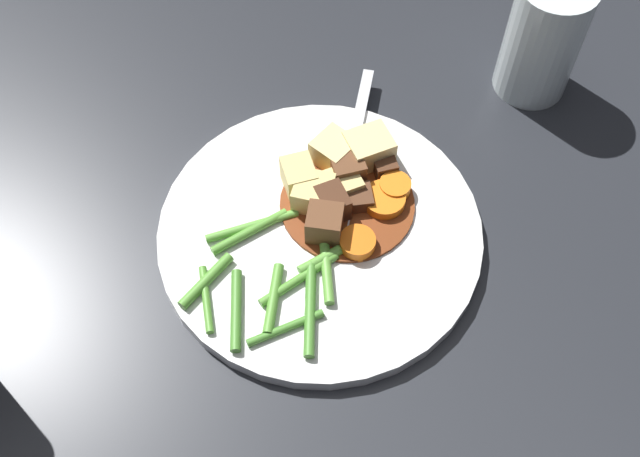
{
  "coord_description": "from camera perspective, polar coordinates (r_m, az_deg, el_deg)",
  "views": [
    {
      "loc": [
        -0.2,
        -0.26,
        0.54
      ],
      "look_at": [
        0.0,
        0.0,
        0.01
      ],
      "focal_mm": 42.27,
      "sensor_mm": 36.0,
      "label": 1
    }
  ],
  "objects": [
    {
      "name": "potato_chunk_1",
      "position": [
        0.63,
        1.79,
        3.34
      ],
      "size": [
        0.03,
        0.03,
        0.02
      ],
      "primitive_type": "cube",
      "rotation": [
        0.0,
        0.0,
        4.47
      ],
      "color": "#E5CC7A",
      "rests_on": "dinner_plate"
    },
    {
      "name": "green_bean_6",
      "position": [
        0.61,
        -5.34,
        -0.24
      ],
      "size": [
        0.07,
        0.01,
        0.01
      ],
      "primitive_type": "cylinder",
      "rotation": [
        0.0,
        1.57,
        -0.07
      ],
      "color": "#599E38",
      "rests_on": "dinner_plate"
    },
    {
      "name": "green_bean_5",
      "position": [
        0.58,
        -0.75,
        -6.1
      ],
      "size": [
        0.05,
        0.07,
        0.01
      ],
      "primitive_type": "cylinder",
      "rotation": [
        0.0,
        1.57,
        0.91
      ],
      "color": "#4C8E33",
      "rests_on": "dinner_plate"
    },
    {
      "name": "green_bean_3",
      "position": [
        0.59,
        -1.59,
        -3.84
      ],
      "size": [
        0.07,
        0.01,
        0.01
      ],
      "primitive_type": "cylinder",
      "rotation": [
        0.0,
        1.57,
        -0.02
      ],
      "color": "#599E38",
      "rests_on": "dinner_plate"
    },
    {
      "name": "dinner_plate",
      "position": [
        0.62,
        0.0,
        -0.34
      ],
      "size": [
        0.27,
        0.27,
        0.01
      ],
      "primitive_type": "cylinder",
      "color": "white",
      "rests_on": "ground_plane"
    },
    {
      "name": "ground_plane",
      "position": [
        0.63,
        0.0,
        -0.67
      ],
      "size": [
        3.0,
        3.0,
        0.0
      ],
      "primitive_type": "plane",
      "color": "#26282D"
    },
    {
      "name": "green_bean_2",
      "position": [
        0.59,
        -8.52,
        -5.45
      ],
      "size": [
        0.03,
        0.05,
        0.01
      ],
      "primitive_type": "cylinder",
      "rotation": [
        0.0,
        1.57,
        1.11
      ],
      "color": "#599E38",
      "rests_on": "dinner_plate"
    },
    {
      "name": "green_bean_10",
      "position": [
        0.6,
        0.68,
        -2.05
      ],
      "size": [
        0.06,
        0.01,
        0.01
      ],
      "primitive_type": "cylinder",
      "rotation": [
        0.0,
        1.57,
        -0.1
      ],
      "color": "#66AD42",
      "rests_on": "dinner_plate"
    },
    {
      "name": "green_bean_1",
      "position": [
        0.6,
        0.44,
        -2.45
      ],
      "size": [
        0.05,
        0.07,
        0.01
      ],
      "primitive_type": "cylinder",
      "rotation": [
        0.0,
        1.57,
        1.0
      ],
      "color": "#66AD42",
      "rests_on": "dinner_plate"
    },
    {
      "name": "green_bean_0",
      "position": [
        0.6,
        -8.62,
        -3.94
      ],
      "size": [
        0.06,
        0.02,
        0.01
      ],
      "primitive_type": "cylinder",
      "rotation": [
        0.0,
        1.57,
        0.26
      ],
      "color": "#599E38",
      "rests_on": "dinner_plate"
    },
    {
      "name": "carrot_slice_1",
      "position": [
        0.63,
        4.87,
        2.13
      ],
      "size": [
        0.04,
        0.04,
        0.01
      ],
      "primitive_type": "cylinder",
      "rotation": [
        0.0,
        0.0,
        6.1
      ],
      "color": "orange",
      "rests_on": "dinner_plate"
    },
    {
      "name": "carrot_slice_0",
      "position": [
        0.6,
        2.85,
        -1.11
      ],
      "size": [
        0.04,
        0.04,
        0.01
      ],
      "primitive_type": "cylinder",
      "rotation": [
        0.0,
        0.0,
        5.3
      ],
      "color": "orange",
      "rests_on": "dinner_plate"
    },
    {
      "name": "meat_chunk_1",
      "position": [
        0.6,
        0.48,
        0.41
      ],
      "size": [
        0.04,
        0.04,
        0.03
      ],
      "primitive_type": "cube",
      "rotation": [
        0.0,
        0.0,
        5.49
      ],
      "color": "brown",
      "rests_on": "dinner_plate"
    },
    {
      "name": "potato_chunk_4",
      "position": [
        0.65,
        3.7,
        6.02
      ],
      "size": [
        0.04,
        0.04,
        0.03
      ],
      "primitive_type": "cube",
      "rotation": [
        0.0,
        0.0,
        4.47
      ],
      "color": "#EAD68C",
      "rests_on": "dinner_plate"
    },
    {
      "name": "green_bean_8",
      "position": [
        0.57,
        -2.63,
        -7.53
      ],
      "size": [
        0.06,
        0.02,
        0.01
      ],
      "primitive_type": "cylinder",
      "rotation": [
        0.0,
        1.57,
        -0.22
      ],
      "color": "#4C8E33",
      "rests_on": "dinner_plate"
    },
    {
      "name": "potato_chunk_0",
      "position": [
        0.63,
        -1.62,
        3.94
      ],
      "size": [
        0.03,
        0.04,
        0.03
      ],
      "primitive_type": "cube",
      "rotation": [
        0.0,
        0.0,
        1.21
      ],
      "color": "#E5CC7A",
      "rests_on": "dinner_plate"
    },
    {
      "name": "carrot_slice_3",
      "position": [
        0.64,
        5.68,
        3.1
      ],
      "size": [
        0.03,
        0.03,
        0.01
      ],
      "primitive_type": "cylinder",
      "rotation": [
        0.0,
        0.0,
        0.06
      ],
      "color": "orange",
      "rests_on": "dinner_plate"
    },
    {
      "name": "potato_chunk_3",
      "position": [
        0.65,
        1.06,
        5.84
      ],
      "size": [
        0.04,
        0.04,
        0.03
      ],
      "primitive_type": "cube",
      "rotation": [
        0.0,
        0.0,
        1.78
      ],
      "color": "#EAD68C",
      "rests_on": "dinner_plate"
    },
    {
      "name": "green_bean_4",
      "position": [
        0.62,
        -5.15,
        0.22
      ],
      "size": [
        0.08,
        0.03,
        0.01
      ],
      "primitive_type": "cylinder",
      "rotation": [
        0.0,
        1.57,
        -0.31
      ],
      "color": "#66AD42",
      "rests_on": "dinner_plate"
    },
    {
      "name": "meat_chunk_2",
      "position": [
        0.61,
        0.95,
        1.87
      ],
      "size": [
        0.03,
        0.03,
        0.03
      ],
      "primitive_type": "cube",
      "rotation": [
        0.0,
        0.0,
        6.04
      ],
      "color": "#4C2B19",
      "rests_on": "dinner_plate"
    },
    {
      "name": "stew_sauce",
      "position": [
        0.63,
        2.07,
        1.9
      ],
      "size": [
        0.11,
        0.11,
        0.0
      ],
      "primitive_type": "cylinder",
      "color": "brown",
      "rests_on": "dinner_plate"
    },
    {
      "name": "potato_chunk_2",
      "position": [
        0.62,
        -0.5,
        2.64
      ],
      "size": [
        0.04,
        0.04,
        0.03
      ],
      "primitive_type": "cube",
      "rotation": [
        0.0,
        0.0,
        0.67
      ],
      "color": "#E5CC7A",
      "rests_on": "dinner_plate"
    },
    {
      "name": "meat_chunk_4",
      "position": [
        0.62,
        3.17,
        2.1
      ],
      "size": [
        0.03,
        0.03,
        0.02
      ],
      "primitive_type": "cube",
      "rotation": [
        0.0,
        0.0,
        4.2
      ],
      "color": "#56331E",
      "rests_on": "dinner_plate"
    },
    {
      "name": "meat_chunk_0",
      "position": [
        0.64,
        2.07,
        4.49
      ],
      "size": [
        0.03,
        0.03,
        0.03
      ],
      "primitive_type": "cube",
      "rotation": [
        0.0,
        0.0,
        5.91
      ],
      "color": "brown",
      "rests_on": "dinner_plate"
    },
    {
      "name": "water_glass",
      "position": [
        0.72,
        16.53,
        13.61
      ],
      "size": [
        0.07,
        0.07,
        0.12
      ],
      "primitive_type": "cylinder",
      "color": "silver",
      "rests_on": "ground_plane"
    },
    {
      "name": "green_bean_7",
      "position": [
        0.58,
        -6.37,
        -6.16
      ],
      "size": [
        0.04,
        0.06,
        0.01
      ],
      "primitive_type": "cylinder",
      "rotation": [
        0.0,
        1.57,
        0.97
      ],
      "color": "#4C8E33",
      "rests_on": "dinner_plate"
    },
    {
      "name": "fork",
      "position": [
        0.66,
        2.46,
        6.07
      ],
      "size": [
        0.14,
        0.13,
        0.0
      ],
      "color": "silver",
      "rests_on": "dinner_plate"
    },
    {
      "name": "meat_chunk_3",
      "position": [
        0.64,
        4.94,
        4.61
      ],
      "size": [
        0.02,
        0.02,
        0.02
      ],
      "primitive_type": "cube",
      "rotation": [
        0.0,
        0.0,
        1.19
      ],
      "color": "#4C2B19",
      "rests_on": "dinner_plate"
    },
    {
      "name": "green_bean_9",
      "position": [
        0.58,
        -3.55,
        -5.33
      ],
      "size": [
        0.05,
        0.05,
        0.01
      ],
      "primitive_type": "cylinder",
      "rotation": [
        0.0,
        1.57,
        0.81
      ],
      "color": "#599E38",
      "rests_on": "dinner_plate"
    },
    {
      "name": "carrot_slice_2",
      "position": [
        0.64,
        0.43,
        3.18
      ],
      "size": [
        0.04,
        0.04,
        0.01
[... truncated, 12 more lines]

